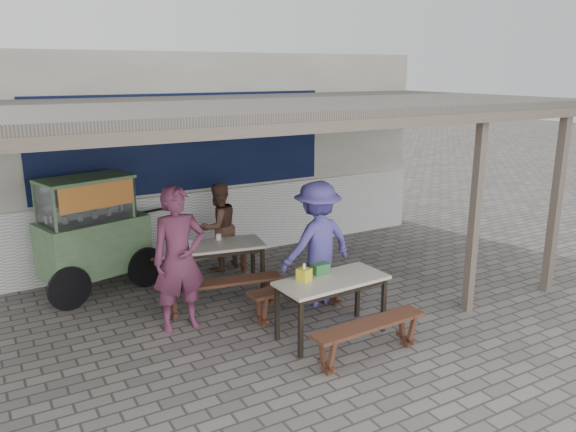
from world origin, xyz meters
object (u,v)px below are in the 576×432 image
at_px(patron_right_table, 317,243).
at_px(condiment_bowl, 190,244).
at_px(vendor_cart, 92,230).
at_px(bench_left_street, 223,288).
at_px(patron_street_side, 179,259).
at_px(donation_box, 321,269).
at_px(table_left, 211,250).
at_px(bench_right_street, 369,332).
at_px(tissue_box, 304,274).
at_px(condiment_jar, 219,237).
at_px(bench_left_wall, 202,257).
at_px(bench_right_wall, 299,292).
at_px(table_right, 332,285).
at_px(patron_wall_side, 219,227).

height_order(patron_right_table, condiment_bowl, patron_right_table).
xyz_separation_m(vendor_cart, condiment_bowl, (1.18, -0.86, -0.17)).
xyz_separation_m(bench_left_street, patron_street_side, (-0.65, -0.18, 0.58)).
distance_m(vendor_cart, donation_box, 3.53).
height_order(table_left, bench_right_street, table_left).
bearing_deg(donation_box, tissue_box, -165.04).
bearing_deg(bench_right_street, condiment_bowl, 107.97).
bearing_deg(condiment_jar, bench_right_street, -78.63).
height_order(bench_left_street, patron_street_side, patron_street_side).
bearing_deg(bench_left_wall, patron_right_table, -49.30).
bearing_deg(vendor_cart, bench_left_street, -66.58).
bearing_deg(patron_street_side, table_left, 50.91).
distance_m(bench_right_wall, condiment_jar, 1.64).
height_order(bench_left_street, tissue_box, tissue_box).
height_order(table_right, vendor_cart, vendor_cart).
xyz_separation_m(table_right, vendor_cart, (-2.22, 2.98, 0.27)).
xyz_separation_m(table_right, condiment_jar, (-0.55, 2.20, 0.13)).
distance_m(bench_left_street, patron_street_side, 0.89).
bearing_deg(condiment_bowl, table_left, -20.15).
height_order(bench_right_wall, tissue_box, tissue_box).
bearing_deg(vendor_cart, bench_right_wall, -61.53).
relative_size(patron_right_table, tissue_box, 12.14).
xyz_separation_m(table_right, patron_street_side, (-1.53, 1.14, 0.26)).
bearing_deg(condiment_jar, bench_left_street, -110.53).
height_order(bench_left_street, donation_box, donation_box).
bearing_deg(patron_wall_side, table_left, 45.61).
height_order(vendor_cart, patron_right_table, patron_right_table).
bearing_deg(condiment_jar, tissue_box, -83.47).
height_order(bench_left_street, condiment_bowl, condiment_bowl).
distance_m(table_right, vendor_cart, 3.72).
relative_size(bench_right_street, patron_right_table, 0.85).
xyz_separation_m(bench_left_street, donation_box, (0.86, -1.11, 0.48)).
height_order(table_left, condiment_bowl, condiment_bowl).
height_order(vendor_cart, condiment_bowl, vendor_cart).
height_order(patron_street_side, tissue_box, patron_street_side).
distance_m(bench_right_street, patron_wall_side, 3.68).
xyz_separation_m(bench_right_street, patron_right_table, (0.37, 1.66, 0.54)).
bearing_deg(patron_wall_side, patron_street_side, 39.07).
xyz_separation_m(bench_left_street, patron_right_table, (1.28, -0.37, 0.54)).
xyz_separation_m(patron_wall_side, patron_right_table, (0.64, -1.98, 0.15)).
relative_size(patron_street_side, patron_wall_side, 1.28).
bearing_deg(condiment_jar, donation_box, -75.15).
bearing_deg(tissue_box, bench_right_street, -67.58).
relative_size(patron_wall_side, condiment_bowl, 7.24).
bearing_deg(bench_left_wall, bench_right_wall, -63.08).
height_order(table_left, bench_left_wall, table_left).
bearing_deg(condiment_jar, vendor_cart, 154.82).
distance_m(bench_left_street, patron_right_table, 1.44).
relative_size(bench_left_wall, condiment_bowl, 8.23).
distance_m(table_left, bench_right_street, 2.86).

